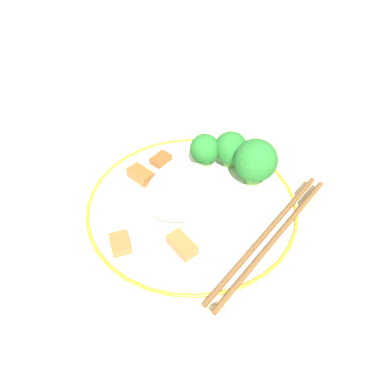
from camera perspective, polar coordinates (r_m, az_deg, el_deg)
name	(u,v)px	position (r m, az deg, el deg)	size (l,w,h in m)	color
ground_plane	(192,211)	(0.48, 0.00, -2.86)	(3.00, 3.00, 0.00)	#C6B28E
plate	(192,206)	(0.47, 0.00, -2.15)	(0.26, 0.26, 0.02)	white
rice_mound	(184,193)	(0.44, -1.20, -0.21)	(0.09, 0.08, 0.06)	white
broccoli_back_left	(256,161)	(0.48, 9.66, 4.68)	(0.06, 0.06, 0.06)	#72AD4C
broccoli_back_center	(231,148)	(0.51, 5.94, 6.62)	(0.04, 0.04, 0.05)	#72AD4C
broccoli_back_right	(205,150)	(0.51, 1.97, 6.47)	(0.04, 0.04, 0.05)	#72AD4C
meat_near_front	(120,243)	(0.43, -10.90, -7.70)	(0.03, 0.03, 0.01)	#9E6633
meat_near_left	(182,189)	(0.48, -1.48, 0.48)	(0.03, 0.03, 0.01)	brown
meat_near_right	(182,245)	(0.42, -1.52, -8.04)	(0.02, 0.04, 0.01)	#9E6633
meat_near_back	(141,175)	(0.50, -7.83, 2.64)	(0.03, 0.04, 0.01)	#995B28
meat_on_rice_edge	(161,159)	(0.52, -4.80, 5.01)	(0.03, 0.02, 0.01)	brown
chopsticks	(271,236)	(0.44, 11.89, -6.60)	(0.23, 0.08, 0.01)	brown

